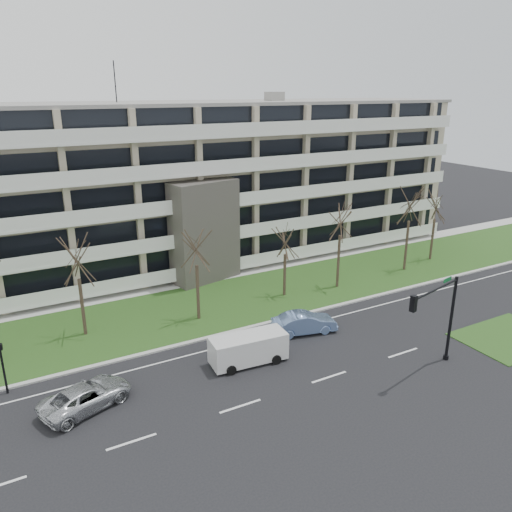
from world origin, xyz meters
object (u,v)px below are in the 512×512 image
traffic_signal (439,312)px  pedestrian_signal (2,361)px  silver_pickup (86,396)px  white_van (249,346)px  blue_sedan (304,323)px

traffic_signal → pedestrian_signal: bearing=144.4°
silver_pickup → pedestrian_signal: (-3.72, 3.57, 1.40)m
white_van → silver_pickup: bearing=-175.9°
white_van → pedestrian_signal: bearing=169.6°
silver_pickup → white_van: (9.95, -0.10, 0.44)m
blue_sedan → pedestrian_signal: size_ratio=1.40×
blue_sedan → pedestrian_signal: pedestrian_signal is taller
pedestrian_signal → white_van: bearing=-7.5°
silver_pickup → traffic_signal: (19.53, -6.22, 3.12)m
silver_pickup → pedestrian_signal: bearing=26.2°
blue_sedan → pedestrian_signal: 19.12m
silver_pickup → blue_sedan: (15.26, 1.60, 0.06)m
traffic_signal → pedestrian_signal: (-23.24, 9.79, -1.72)m
silver_pickup → traffic_signal: 20.73m
white_van → pedestrian_signal: 14.18m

